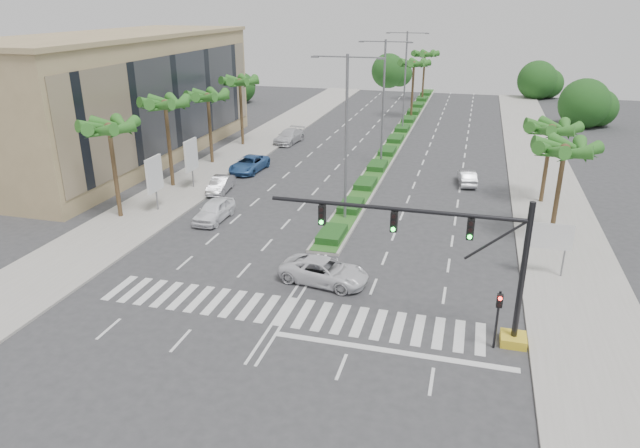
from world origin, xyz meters
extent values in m
plane|color=#333335|center=(0.00, 0.00, 0.00)|extent=(160.00, 160.00, 0.00)
cube|color=gray|center=(15.20, 20.00, 0.07)|extent=(6.00, 120.00, 0.15)
cube|color=gray|center=(-15.20, 20.00, 0.07)|extent=(6.00, 120.00, 0.15)
cube|color=gray|center=(0.00, 45.00, 0.10)|extent=(2.20, 75.00, 0.20)
cube|color=#28531C|center=(0.00, 45.00, 0.22)|extent=(1.80, 75.00, 0.04)
cube|color=tan|center=(-26.00, 26.00, 6.00)|extent=(12.00, 36.00, 12.00)
cube|color=gold|center=(11.50, 0.00, 0.23)|extent=(1.20, 1.20, 0.45)
cylinder|color=black|center=(11.50, 0.00, 3.70)|extent=(0.28, 0.28, 7.00)
cylinder|color=black|center=(5.50, 0.00, 6.30)|extent=(12.00, 0.20, 0.20)
cylinder|color=black|center=(10.10, 0.00, 5.20)|extent=(2.53, 0.12, 2.15)
cube|color=black|center=(9.00, 0.00, 5.65)|extent=(0.32, 0.24, 1.00)
cylinder|color=#19E533|center=(9.00, -0.14, 5.33)|extent=(0.20, 0.06, 0.20)
cube|color=black|center=(5.50, 0.00, 5.65)|extent=(0.32, 0.24, 1.00)
cylinder|color=#19E533|center=(5.50, -0.14, 5.33)|extent=(0.20, 0.06, 0.20)
cube|color=black|center=(2.00, 0.00, 5.65)|extent=(0.32, 0.24, 1.00)
cylinder|color=#19E533|center=(2.00, -0.14, 5.33)|extent=(0.20, 0.06, 0.20)
cylinder|color=black|center=(10.60, -0.60, 1.50)|extent=(0.12, 0.12, 3.00)
cube|color=black|center=(10.60, -0.75, 2.60)|extent=(0.28, 0.22, 0.65)
cylinder|color=red|center=(10.60, -0.88, 2.78)|extent=(0.18, 0.05, 0.18)
cylinder|color=slate|center=(12.50, 8.00, 1.40)|extent=(0.10, 0.10, 2.80)
cylinder|color=slate|center=(14.50, 8.00, 1.40)|extent=(0.10, 0.10, 2.80)
cube|color=#0C6638|center=(13.50, 8.00, 2.60)|extent=(2.60, 0.08, 1.50)
cube|color=white|center=(13.50, 7.95, 2.60)|extent=(2.70, 0.02, 1.60)
cylinder|color=slate|center=(-14.50, 12.00, 1.40)|extent=(0.12, 0.12, 2.80)
cube|color=white|center=(-14.50, 12.00, 3.00)|extent=(0.18, 2.10, 2.70)
cube|color=#D8594C|center=(-14.50, 12.00, 3.00)|extent=(0.12, 2.00, 2.60)
cylinder|color=slate|center=(-14.50, 18.00, 1.40)|extent=(0.12, 0.12, 2.80)
cube|color=white|center=(-14.50, 18.00, 3.00)|extent=(0.18, 2.10, 2.70)
cube|color=#D8594C|center=(-14.50, 18.00, 3.00)|extent=(0.12, 2.00, 2.60)
cylinder|color=brown|center=(-16.50, 10.00, 3.50)|extent=(0.32, 0.32, 7.00)
sphere|color=brown|center=(-16.50, 10.00, 6.90)|extent=(0.70, 0.70, 0.70)
cone|color=#23621F|center=(-15.40, 10.00, 6.80)|extent=(0.90, 3.62, 1.50)
cone|color=#23621F|center=(-15.81, 10.86, 6.80)|extent=(3.39, 2.96, 1.50)
cone|color=#23621F|center=(-16.74, 11.07, 6.80)|extent=(3.73, 1.68, 1.50)
cone|color=#23621F|center=(-17.49, 10.48, 6.80)|extent=(2.38, 3.65, 1.50)
cone|color=#23621F|center=(-17.49, 9.52, 6.80)|extent=(2.38, 3.65, 1.50)
cone|color=#23621F|center=(-16.74, 8.93, 6.80)|extent=(3.73, 1.68, 1.50)
cone|color=#23621F|center=(-15.81, 9.14, 6.80)|extent=(3.39, 2.96, 1.50)
cylinder|color=brown|center=(-16.50, 18.00, 3.70)|extent=(0.32, 0.32, 7.40)
sphere|color=brown|center=(-16.50, 18.00, 7.30)|extent=(0.70, 0.70, 0.70)
cone|color=#23621F|center=(-15.40, 18.00, 7.20)|extent=(0.90, 3.62, 1.50)
cone|color=#23621F|center=(-15.81, 18.86, 7.20)|extent=(3.39, 2.96, 1.50)
cone|color=#23621F|center=(-16.74, 19.07, 7.20)|extent=(3.73, 1.68, 1.50)
cone|color=#23621F|center=(-17.49, 18.48, 7.20)|extent=(2.38, 3.65, 1.50)
cone|color=#23621F|center=(-17.49, 17.52, 7.20)|extent=(2.38, 3.65, 1.50)
cone|color=#23621F|center=(-16.74, 16.93, 7.20)|extent=(3.73, 1.68, 1.50)
cone|color=#23621F|center=(-15.81, 17.14, 7.20)|extent=(3.39, 2.96, 1.50)
cylinder|color=brown|center=(-16.50, 26.00, 3.40)|extent=(0.32, 0.32, 6.80)
sphere|color=brown|center=(-16.50, 26.00, 6.70)|extent=(0.70, 0.70, 0.70)
cone|color=#23621F|center=(-15.40, 26.00, 6.60)|extent=(0.90, 3.62, 1.50)
cone|color=#23621F|center=(-15.81, 26.86, 6.60)|extent=(3.39, 2.96, 1.50)
cone|color=#23621F|center=(-16.74, 27.07, 6.60)|extent=(3.73, 1.68, 1.50)
cone|color=#23621F|center=(-17.49, 26.48, 6.60)|extent=(2.38, 3.65, 1.50)
cone|color=#23621F|center=(-17.49, 25.52, 6.60)|extent=(2.38, 3.65, 1.50)
cone|color=#23621F|center=(-16.74, 24.93, 6.60)|extent=(3.73, 1.68, 1.50)
cone|color=#23621F|center=(-15.81, 25.14, 6.60)|extent=(3.39, 2.96, 1.50)
cylinder|color=brown|center=(-16.50, 34.00, 3.60)|extent=(0.32, 0.32, 7.20)
sphere|color=brown|center=(-16.50, 34.00, 7.10)|extent=(0.70, 0.70, 0.70)
cone|color=#23621F|center=(-15.40, 34.00, 7.00)|extent=(0.90, 3.62, 1.50)
cone|color=#23621F|center=(-15.81, 34.86, 7.00)|extent=(3.39, 2.96, 1.50)
cone|color=#23621F|center=(-16.74, 35.07, 7.00)|extent=(3.73, 1.68, 1.50)
cone|color=#23621F|center=(-17.49, 34.48, 7.00)|extent=(2.38, 3.65, 1.50)
cone|color=#23621F|center=(-17.49, 33.52, 7.00)|extent=(2.38, 3.65, 1.50)
cone|color=#23621F|center=(-16.74, 32.93, 7.00)|extent=(3.73, 1.68, 1.50)
cone|color=#23621F|center=(-15.81, 33.14, 7.00)|extent=(3.39, 2.96, 1.50)
cylinder|color=brown|center=(14.50, 14.00, 3.25)|extent=(0.32, 0.32, 6.50)
sphere|color=brown|center=(14.50, 14.00, 6.40)|extent=(0.70, 0.70, 0.70)
cone|color=#23621F|center=(15.60, 14.00, 6.30)|extent=(0.90, 3.62, 1.50)
cone|color=#23621F|center=(15.19, 14.86, 6.30)|extent=(3.39, 2.96, 1.50)
cone|color=#23621F|center=(14.26, 15.07, 6.30)|extent=(3.73, 1.68, 1.50)
cone|color=#23621F|center=(13.51, 14.48, 6.30)|extent=(2.38, 3.65, 1.50)
cone|color=#23621F|center=(13.51, 13.52, 6.30)|extent=(2.38, 3.65, 1.50)
cone|color=#23621F|center=(14.26, 12.93, 6.30)|extent=(3.73, 1.68, 1.50)
cone|color=#23621F|center=(15.19, 13.14, 6.30)|extent=(3.39, 2.96, 1.50)
cylinder|color=brown|center=(14.50, 22.00, 3.10)|extent=(0.32, 0.32, 6.20)
sphere|color=brown|center=(14.50, 22.00, 6.10)|extent=(0.70, 0.70, 0.70)
cone|color=#23621F|center=(15.60, 22.00, 6.00)|extent=(0.90, 3.62, 1.50)
cone|color=#23621F|center=(15.19, 22.86, 6.00)|extent=(3.39, 2.96, 1.50)
cone|color=#23621F|center=(14.26, 23.07, 6.00)|extent=(3.73, 1.68, 1.50)
cone|color=#23621F|center=(13.51, 22.48, 6.00)|extent=(2.38, 3.65, 1.50)
cone|color=#23621F|center=(13.51, 21.52, 6.00)|extent=(2.38, 3.65, 1.50)
cone|color=#23621F|center=(14.26, 20.93, 6.00)|extent=(3.73, 1.68, 1.50)
cone|color=#23621F|center=(15.19, 21.14, 6.00)|extent=(3.39, 2.96, 1.50)
cylinder|color=brown|center=(0.00, 55.00, 3.75)|extent=(0.32, 0.32, 7.50)
sphere|color=brown|center=(0.00, 55.00, 7.40)|extent=(0.70, 0.70, 0.70)
cone|color=#23621F|center=(1.10, 55.00, 7.30)|extent=(0.90, 3.62, 1.50)
cone|color=#23621F|center=(0.69, 55.86, 7.30)|extent=(3.39, 2.96, 1.50)
cone|color=#23621F|center=(-0.24, 56.07, 7.30)|extent=(3.73, 1.68, 1.50)
cone|color=#23621F|center=(-0.99, 55.48, 7.30)|extent=(2.38, 3.65, 1.50)
cone|color=#23621F|center=(-0.99, 54.52, 7.30)|extent=(2.38, 3.65, 1.50)
cone|color=#23621F|center=(-0.24, 53.93, 7.30)|extent=(3.73, 1.68, 1.50)
cone|color=#23621F|center=(0.69, 54.14, 7.30)|extent=(3.39, 2.96, 1.50)
cylinder|color=brown|center=(0.00, 70.00, 3.75)|extent=(0.32, 0.32, 7.50)
sphere|color=brown|center=(0.00, 70.00, 7.40)|extent=(0.70, 0.70, 0.70)
cone|color=#23621F|center=(1.10, 70.00, 7.30)|extent=(0.90, 3.62, 1.50)
cone|color=#23621F|center=(0.69, 70.86, 7.30)|extent=(3.39, 2.96, 1.50)
cone|color=#23621F|center=(-0.24, 71.07, 7.30)|extent=(3.73, 1.68, 1.50)
cone|color=#23621F|center=(-0.99, 70.48, 7.30)|extent=(2.38, 3.65, 1.50)
cone|color=#23621F|center=(-0.99, 69.52, 7.30)|extent=(2.38, 3.65, 1.50)
cone|color=#23621F|center=(-0.24, 68.93, 7.30)|extent=(3.73, 1.68, 1.50)
cone|color=#23621F|center=(0.69, 69.14, 7.30)|extent=(3.39, 2.96, 1.50)
cylinder|color=slate|center=(0.00, 14.00, 6.00)|extent=(0.20, 0.20, 12.00)
cylinder|color=slate|center=(-1.20, 14.00, 11.80)|extent=(2.40, 0.10, 0.10)
cylinder|color=slate|center=(1.20, 14.00, 11.80)|extent=(2.40, 0.10, 0.10)
cube|color=slate|center=(-2.30, 14.00, 11.75)|extent=(0.50, 0.25, 0.12)
cube|color=slate|center=(2.30, 14.00, 11.75)|extent=(0.50, 0.25, 0.12)
cylinder|color=slate|center=(0.00, 30.00, 6.00)|extent=(0.20, 0.20, 12.00)
cylinder|color=slate|center=(-1.20, 30.00, 11.80)|extent=(2.40, 0.10, 0.10)
cylinder|color=slate|center=(1.20, 30.00, 11.80)|extent=(2.40, 0.10, 0.10)
cube|color=slate|center=(-2.30, 30.00, 11.75)|extent=(0.50, 0.25, 0.12)
cube|color=slate|center=(2.30, 30.00, 11.75)|extent=(0.50, 0.25, 0.12)
cylinder|color=slate|center=(0.00, 46.00, 6.00)|extent=(0.20, 0.20, 12.00)
cylinder|color=slate|center=(-1.20, 46.00, 11.80)|extent=(2.40, 0.10, 0.10)
cylinder|color=slate|center=(1.20, 46.00, 11.80)|extent=(2.40, 0.10, 0.10)
cube|color=slate|center=(-2.30, 46.00, 11.75)|extent=(0.50, 0.25, 0.12)
cube|color=slate|center=(2.30, 46.00, 11.75)|extent=(0.50, 0.25, 0.12)
imported|color=white|center=(-9.41, 11.39, 0.77)|extent=(1.86, 4.56, 1.55)
imported|color=#AEADB2|center=(-11.80, 17.71, 0.67)|extent=(1.88, 4.20, 1.34)
imported|color=#325C99|center=(-11.80, 24.28, 0.73)|extent=(2.73, 5.38, 1.46)
imported|color=silver|center=(-11.80, 36.48, 0.77)|extent=(2.68, 5.48, 1.53)
imported|color=silver|center=(1.13, 3.78, 0.72)|extent=(5.49, 3.16, 1.44)
imported|color=#BABBBF|center=(8.50, 25.51, 0.65)|extent=(1.92, 4.11, 1.30)
camera|label=1|loc=(8.74, -24.96, 15.34)|focal=32.00mm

